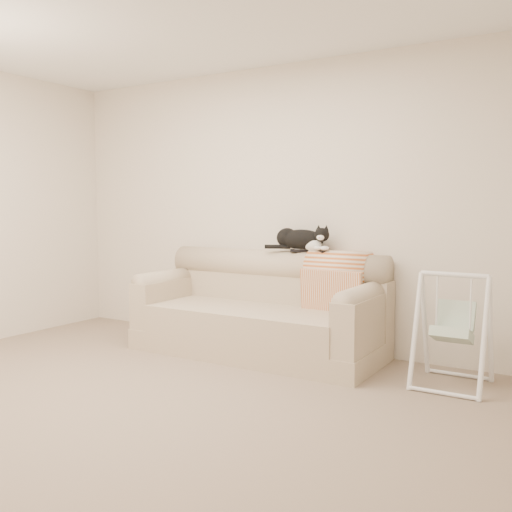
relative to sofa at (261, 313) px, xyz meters
The scene contains 8 objects.
ground_plane 1.65m from the sofa, 88.35° to the right, with size 5.00×5.00×0.00m, color #766455.
room_shell 2.00m from the sofa, 88.35° to the right, with size 5.04×4.04×2.60m.
sofa is the anchor object (origin of this frame).
remote_a 0.66m from the sofa, 40.14° to the left, with size 0.18×0.14×0.03m.
remote_b 0.76m from the sofa, 27.33° to the left, with size 0.17×0.13×0.02m.
tuxedo_cat 0.75m from the sofa, 41.93° to the left, with size 0.60×0.27×0.24m.
throw_blanket 0.77m from the sofa, 19.60° to the left, with size 0.55×0.38×0.58m.
baby_swing 1.68m from the sofa, ahead, with size 0.51×0.54×0.84m.
Camera 1 is at (2.53, -2.69, 1.30)m, focal length 40.00 mm.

